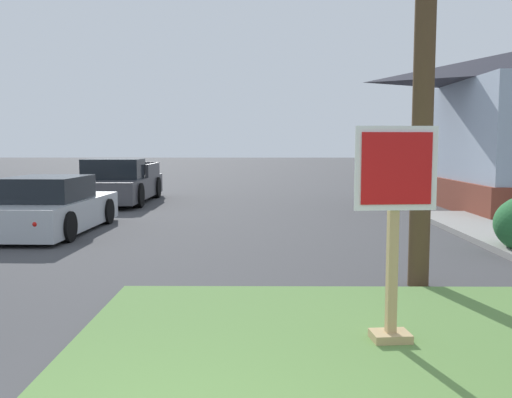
{
  "coord_description": "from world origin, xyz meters",
  "views": [
    {
      "loc": [
        0.7,
        -2.8,
        1.95
      ],
      "look_at": [
        0.63,
        4.49,
        1.24
      ],
      "focal_mm": 39.31,
      "sensor_mm": 36.0,
      "label": 1
    }
  ],
  "objects": [
    {
      "name": "manhole_cover",
      "position": [
        -0.36,
        2.02,
        0.01
      ],
      "size": [
        0.7,
        0.7,
        0.02
      ],
      "primitive_type": "cylinder",
      "color": "black",
      "rests_on": "ground"
    },
    {
      "name": "stop_sign",
      "position": [
        1.94,
        2.4,
        1.09
      ],
      "size": [
        0.78,
        0.31,
        2.04
      ],
      "color": "tan",
      "rests_on": "grass_corner_patch"
    },
    {
      "name": "grass_corner_patch",
      "position": [
        1.84,
        1.91,
        0.04
      ],
      "size": [
        5.9,
        5.1,
        0.08
      ],
      "primitive_type": "cube",
      "color": "#567F3D",
      "rests_on": "ground"
    },
    {
      "name": "parked_sedan_silver",
      "position": [
        -3.96,
        9.51,
        0.54
      ],
      "size": [
        1.96,
        4.26,
        1.25
      ],
      "color": "#ADB2B7",
      "rests_on": "ground"
    },
    {
      "name": "pickup_truck_charcoal",
      "position": [
        -4.06,
        15.87,
        0.62
      ],
      "size": [
        2.22,
        5.32,
        1.48
      ],
      "color": "#38383D",
      "rests_on": "ground"
    }
  ]
}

